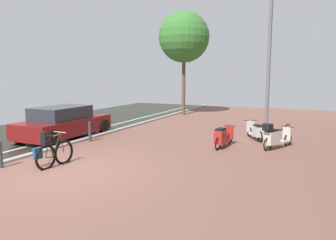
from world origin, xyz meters
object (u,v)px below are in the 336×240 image
scooter_mid (275,137)px  parked_car_near (63,123)px  scooter_near (223,137)px  bollard_near (0,154)px  lamp_post (269,55)px  scooter_far (256,131)px  bicycle_foreground (53,153)px  street_tree (184,37)px  bollard_far (90,131)px

scooter_mid → parked_car_near: parked_car_near is taller
scooter_near → bollard_near: (-5.20, -5.23, -0.00)m
scooter_near → lamp_post: bearing=53.9°
scooter_far → lamp_post: 3.11m
bicycle_foreground → street_tree: bearing=94.6°
lamp_post → bollard_near: (-6.50, -7.01, -3.04)m
scooter_mid → bollard_near: bearing=-140.3°
bicycle_foreground → scooter_far: (4.80, 6.45, -0.04)m
scooter_near → bollard_far: bollard_far is taller
scooter_mid → lamp_post: lamp_post is taller
parked_car_near → bollard_far: bearing=-5.4°
bicycle_foreground → street_tree: (-1.06, 13.03, 4.65)m
bicycle_foreground → bollard_near: bicycle_foreground is taller
bicycle_foreground → bollard_near: size_ratio=1.85×
scooter_near → lamp_post: lamp_post is taller
parked_car_near → bollard_near: bearing=-70.9°
scooter_mid → bollard_near: 9.07m
bicycle_foreground → bollard_far: bicycle_foreground is taller
bicycle_foreground → parked_car_near: parked_car_near is taller
bicycle_foreground → parked_car_near: size_ratio=0.34×
parked_car_near → street_tree: (1.71, 9.51, 4.41)m
bicycle_foreground → scooter_mid: bicycle_foreground is taller
scooter_far → bollard_far: bollard_far is taller
parked_car_near → scooter_mid: bearing=10.2°
scooter_far → bollard_near: bearing=-130.2°
bollard_far → scooter_near: bearing=11.9°
parked_car_near → bollard_near: (1.48, -4.27, -0.24)m
street_tree → bollard_far: (-0.23, -9.65, -4.65)m
parked_car_near → bollard_far: size_ratio=5.30×
bollard_far → lamp_post: bearing=23.8°
street_tree → bollard_near: 14.55m
scooter_near → parked_car_near: 6.76m
scooter_mid → scooter_far: bearing=122.6°
lamp_post → street_tree: (-6.28, 6.77, 1.61)m
parked_car_near → lamp_post: 8.89m
scooter_mid → street_tree: size_ratio=0.25×
bicycle_foreground → bollard_near: 1.48m
parked_car_near → street_tree: bearing=79.8°
bollard_far → scooter_far: bearing=26.7°
parked_car_near → street_tree: 10.62m
bollard_near → bollard_far: bearing=90.0°
parked_car_near → lamp_post: size_ratio=0.69×
bollard_near → lamp_post: bearing=47.1°
bollard_near → parked_car_near: bearing=109.1°
scooter_far → bollard_far: bearing=-153.3°
bicycle_foreground → scooter_mid: size_ratio=0.87×
parked_car_near → bicycle_foreground: bearing=-51.9°
scooter_far → parked_car_near: bearing=-158.9°
bollard_near → bollard_far: size_ratio=0.98×
scooter_mid → street_tree: bearing=130.2°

